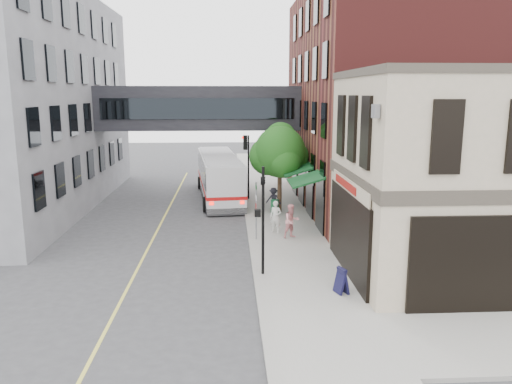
{
  "coord_description": "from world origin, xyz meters",
  "views": [
    {
      "loc": [
        -0.96,
        -17.65,
        7.54
      ],
      "look_at": [
        0.26,
        4.64,
        3.1
      ],
      "focal_mm": 35.0,
      "sensor_mm": 36.0,
      "label": 1
    }
  ],
  "objects": [
    {
      "name": "corner_building",
      "position": [
        8.97,
        2.0,
        4.21
      ],
      "size": [
        10.19,
        8.12,
        8.45
      ],
      "color": "tan",
      "rests_on": "ground"
    },
    {
      "name": "pedestrian_a",
      "position": [
        1.51,
        8.24,
        1.01
      ],
      "size": [
        0.74,
        0.62,
        1.72
      ],
      "primitive_type": "imported",
      "rotation": [
        0.0,
        0.0,
        -0.4
      ],
      "color": "silver",
      "rests_on": "sidewalk_main"
    },
    {
      "name": "street_sign_pole",
      "position": [
        0.39,
        7.0,
        1.93
      ],
      "size": [
        0.08,
        0.75,
        3.0
      ],
      "color": "gray",
      "rests_on": "sidewalk_main"
    },
    {
      "name": "skyway_bridge",
      "position": [
        -3.0,
        18.0,
        6.5
      ],
      "size": [
        14.0,
        3.18,
        3.0
      ],
      "color": "black",
      "rests_on": "ground"
    },
    {
      "name": "ground",
      "position": [
        0.0,
        0.0,
        0.0
      ],
      "size": [
        120.0,
        120.0,
        0.0
      ],
      "primitive_type": "plane",
      "color": "#38383A",
      "rests_on": "ground"
    },
    {
      "name": "pedestrian_c",
      "position": [
        1.83,
        13.03,
        0.92
      ],
      "size": [
        1.13,
        0.89,
        1.54
      ],
      "primitive_type": "imported",
      "rotation": [
        0.0,
        0.0,
        -0.36
      ],
      "color": "black",
      "rests_on": "sidewalk_main"
    },
    {
      "name": "newspaper_box",
      "position": [
        1.87,
        12.59,
        0.58
      ],
      "size": [
        0.53,
        0.5,
        0.86
      ],
      "primitive_type": "cube",
      "rotation": [
        0.0,
        0.0,
        -0.35
      ],
      "color": "#12512A",
      "rests_on": "sidewalk_main"
    },
    {
      "name": "traffic_signal_far",
      "position": [
        0.26,
        17.0,
        3.34
      ],
      "size": [
        0.53,
        0.28,
        4.5
      ],
      "color": "black",
      "rests_on": "sidewalk_main"
    },
    {
      "name": "traffic_signal_near",
      "position": [
        0.37,
        2.0,
        2.98
      ],
      "size": [
        0.44,
        0.22,
        4.6
      ],
      "color": "black",
      "rests_on": "sidewalk_main"
    },
    {
      "name": "sandwich_board",
      "position": [
        3.2,
        -0.2,
        0.64
      ],
      "size": [
        0.52,
        0.64,
        0.99
      ],
      "primitive_type": "cube",
      "rotation": [
        0.0,
        0.0,
        0.33
      ],
      "color": "black",
      "rests_on": "sidewalk_main"
    },
    {
      "name": "bus",
      "position": [
        -1.68,
        18.05,
        1.74
      ],
      "size": [
        3.7,
        11.71,
        3.1
      ],
      "color": "silver",
      "rests_on": "ground"
    },
    {
      "name": "sidewalk_main",
      "position": [
        2.0,
        14.0,
        0.07
      ],
      "size": [
        4.0,
        60.0,
        0.15
      ],
      "primitive_type": "cube",
      "color": "gray",
      "rests_on": "ground"
    },
    {
      "name": "lane_marking",
      "position": [
        -5.0,
        10.0,
        0.01
      ],
      "size": [
        0.12,
        40.0,
        0.01
      ],
      "primitive_type": "cube",
      "color": "#D8CC4C",
      "rests_on": "ground"
    },
    {
      "name": "street_tree",
      "position": [
        2.19,
        13.22,
        3.91
      ],
      "size": [
        3.8,
        3.2,
        5.6
      ],
      "color": "#382619",
      "rests_on": "sidewalk_main"
    },
    {
      "name": "brick_building",
      "position": [
        9.98,
        15.0,
        6.99
      ],
      "size": [
        13.76,
        18.0,
        14.0
      ],
      "color": "#551C1A",
      "rests_on": "ground"
    },
    {
      "name": "pedestrian_b",
      "position": [
        2.24,
        7.19,
        1.03
      ],
      "size": [
        1.05,
        0.95,
        1.77
      ],
      "primitive_type": "imported",
      "rotation": [
        0.0,
        0.0,
        0.4
      ],
      "color": "pink",
      "rests_on": "sidewalk_main"
    }
  ]
}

